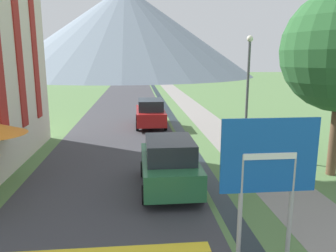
{
  "coord_description": "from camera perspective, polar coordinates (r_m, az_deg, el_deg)",
  "views": [
    {
      "loc": [
        -1.48,
        -2.77,
        4.52
      ],
      "look_at": [
        -0.25,
        10.0,
        1.83
      ],
      "focal_mm": 35.0,
      "sensor_mm": 36.0,
      "label": 1
    }
  ],
  "objects": [
    {
      "name": "parked_car_far",
      "position": [
        21.86,
        -3.07,
        2.31
      ],
      "size": [
        1.96,
        4.36,
        1.82
      ],
      "color": "#A31919",
      "rests_on": "ground_plane"
    },
    {
      "name": "road",
      "position": [
        33.09,
        -7.23,
        3.88
      ],
      "size": [
        6.4,
        60.0,
        0.01
      ],
      "color": "#38383D",
      "rests_on": "ground_plane"
    },
    {
      "name": "road_sign",
      "position": [
        7.37,
        17.12,
        -7.0
      ],
      "size": [
        2.12,
        0.11,
        3.29
      ],
      "color": "#9E9EA3",
      "rests_on": "ground_plane"
    },
    {
      "name": "parked_car_near",
      "position": [
        11.43,
        0.21,
        -6.58
      ],
      "size": [
        1.97,
        3.91,
        1.82
      ],
      "color": "#28663D",
      "rests_on": "ground_plane"
    },
    {
      "name": "footpath",
      "position": [
        33.46,
        3.29,
        4.05
      ],
      "size": [
        2.2,
        60.0,
        0.01
      ],
      "color": "gray",
      "rests_on": "ground_plane"
    },
    {
      "name": "streetlamp",
      "position": [
        15.36,
        13.7,
        6.66
      ],
      "size": [
        0.28,
        0.28,
        5.48
      ],
      "color": "#515156",
      "rests_on": "ground_plane"
    },
    {
      "name": "drainage_channel",
      "position": [
        33.18,
        -0.81,
        3.99
      ],
      "size": [
        0.6,
        60.0,
        0.0
      ],
      "color": "black",
      "rests_on": "ground_plane"
    },
    {
      "name": "ground_plane",
      "position": [
        23.26,
        -1.74,
        0.61
      ],
      "size": [
        160.0,
        160.0,
        0.0
      ],
      "primitive_type": "plane",
      "color": "#517542"
    },
    {
      "name": "mountain_distant",
      "position": [
        87.12,
        -7.38,
        15.99
      ],
      "size": [
        64.13,
        64.13,
        22.01
      ],
      "color": "gray",
      "rests_on": "ground_plane"
    }
  ]
}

